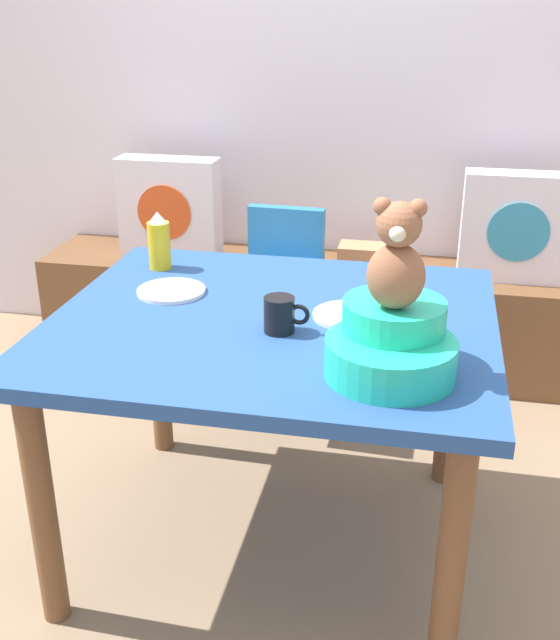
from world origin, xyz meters
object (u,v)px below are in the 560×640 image
object	(u,v)px
teddy_bear	(397,258)
ketchup_bottle	(159,242)
pillow_floral_right	(517,227)
highchair	(278,284)
book_stack	(362,256)
pillow_floral_left	(170,208)
dinner_plate_near	(350,315)
dinner_plate_far	(171,291)
infant_seat_teal	(391,344)
dining_table	(273,351)
coffee_mug	(280,315)

from	to	relation	value
teddy_bear	ketchup_bottle	distance (m)	0.98
pillow_floral_right	highchair	world-z (taller)	pillow_floral_right
book_stack	teddy_bear	size ratio (longest dim) A/B	0.80
pillow_floral_left	dinner_plate_near	size ratio (longest dim) A/B	2.20
dinner_plate_near	dinner_plate_far	world-z (taller)	same
infant_seat_teal	highchair	bearing A→B (deg)	114.22
book_stack	ketchup_bottle	size ratio (longest dim) A/B	1.08
pillow_floral_left	dinner_plate_far	distance (m)	1.20
ketchup_bottle	dinner_plate_near	xyz separation A→B (m)	(0.64, -0.28, -0.08)
dining_table	dinner_plate_far	world-z (taller)	dinner_plate_far
coffee_mug	dinner_plate_far	xyz separation A→B (m)	(-0.37, 0.21, -0.04)
pillow_floral_left	infant_seat_teal	xyz separation A→B (m)	(1.06, -1.51, 0.13)
dining_table	ketchup_bottle	distance (m)	0.57
ketchup_bottle	dinner_plate_near	world-z (taller)	ketchup_bottle
coffee_mug	infant_seat_teal	bearing A→B (deg)	-30.33
infant_seat_teal	ketchup_bottle	xyz separation A→B (m)	(-0.77, 0.58, 0.02)
infant_seat_teal	coffee_mug	size ratio (longest dim) A/B	2.75
pillow_floral_left	teddy_bear	distance (m)	1.88
pillow_floral_left	ketchup_bottle	xyz separation A→B (m)	(0.29, -0.92, 0.15)
dining_table	infant_seat_teal	xyz separation A→B (m)	(0.33, -0.26, 0.17)
coffee_mug	dinner_plate_far	size ratio (longest dim) A/B	0.60
pillow_floral_left	dinner_plate_far	bearing A→B (deg)	-70.39
pillow_floral_right	teddy_bear	distance (m)	1.60
highchair	coffee_mug	xyz separation A→B (m)	(0.20, -0.92, 0.27)
coffee_mug	pillow_floral_right	bearing A→B (deg)	62.29
teddy_bear	book_stack	bearing A→B (deg)	97.90
ketchup_bottle	dinner_plate_near	size ratio (longest dim) A/B	0.92
infant_seat_teal	dinner_plate_far	size ratio (longest dim) A/B	1.65
pillow_floral_left	infant_seat_teal	distance (m)	1.85
pillow_floral_right	dinner_plate_far	bearing A→B (deg)	-133.55
teddy_bear	pillow_floral_right	bearing A→B (deg)	74.89
pillow_floral_left	coffee_mug	xyz separation A→B (m)	(0.77, -1.33, 0.11)
coffee_mug	ketchup_bottle	bearing A→B (deg)	139.04
dinner_plate_near	ketchup_bottle	bearing A→B (deg)	156.19
dinner_plate_near	infant_seat_teal	bearing A→B (deg)	-66.80
ketchup_bottle	dinner_plate_far	bearing A→B (deg)	-62.41
teddy_bear	dinner_plate_near	world-z (taller)	teddy_bear
dining_table	ketchup_bottle	bearing A→B (deg)	143.42
teddy_bear	highchair	bearing A→B (deg)	114.21
dinner_plate_near	dinner_plate_far	distance (m)	0.54
coffee_mug	highchair	bearing A→B (deg)	102.09
pillow_floral_left	highchair	bearing A→B (deg)	-35.96
infant_seat_teal	teddy_bear	xyz separation A→B (m)	(0.00, -0.00, 0.21)
infant_seat_teal	teddy_bear	bearing A→B (deg)	-90.00
infant_seat_teal	dinner_plate_near	distance (m)	0.34
ketchup_bottle	infant_seat_teal	bearing A→B (deg)	-37.23
dining_table	highchair	distance (m)	0.85
infant_seat_teal	dinner_plate_near	size ratio (longest dim) A/B	1.65
highchair	infant_seat_teal	size ratio (longest dim) A/B	2.39
infant_seat_teal	dinner_plate_far	xyz separation A→B (m)	(-0.66, 0.38, -0.07)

